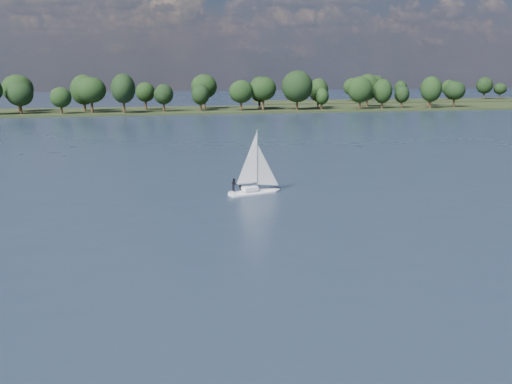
{
  "coord_description": "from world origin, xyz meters",
  "views": [
    {
      "loc": [
        -13.99,
        -21.22,
        15.94
      ],
      "look_at": [
        -0.13,
        40.34,
        2.5
      ],
      "focal_mm": 40.0,
      "sensor_mm": 36.0,
      "label": 1
    }
  ],
  "objects": [
    {
      "name": "far_shore",
      "position": [
        0.0,
        212.0,
        0.0
      ],
      "size": [
        660.0,
        40.0,
        1.5
      ],
      "primitive_type": "cube",
      "color": "black",
      "rests_on": "ground"
    },
    {
      "name": "far_shore_back",
      "position": [
        160.0,
        260.0,
        0.0
      ],
      "size": [
        220.0,
        30.0,
        1.4
      ],
      "primitive_type": "cube",
      "color": "black",
      "rests_on": "ground"
    },
    {
      "name": "treeline",
      "position": [
        -10.63,
        208.39,
        7.98
      ],
      "size": [
        562.16,
        74.22,
        17.72
      ],
      "color": "black",
      "rests_on": "ground"
    },
    {
      "name": "ground",
      "position": [
        0.0,
        100.0,
        0.0
      ],
      "size": [
        700.0,
        700.0,
        0.0
      ],
      "primitive_type": "plane",
      "color": "#233342",
      "rests_on": "ground"
    },
    {
      "name": "sailboat",
      "position": [
        1.71,
        50.68,
        2.47
      ],
      "size": [
        6.98,
        3.68,
        8.85
      ],
      "rotation": [
        0.0,
        0.0,
        0.28
      ],
      "color": "white",
      "rests_on": "ground"
    }
  ]
}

